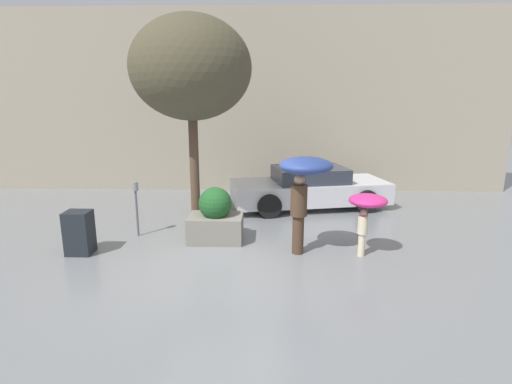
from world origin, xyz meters
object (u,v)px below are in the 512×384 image
(planter_box, at_px, (216,218))
(parked_car_near, at_px, (309,188))
(person_child, at_px, (367,205))
(parking_meter, at_px, (136,197))
(newspaper_box, at_px, (79,233))
(person_adult, at_px, (304,178))
(street_tree, at_px, (191,69))

(planter_box, relative_size, parked_car_near, 0.26)
(person_child, bearing_deg, parking_meter, 146.88)
(parking_meter, height_order, newspaper_box, parking_meter)
(person_child, bearing_deg, person_adult, 158.44)
(newspaper_box, bearing_deg, street_tree, 45.00)
(person_adult, distance_m, street_tree, 3.87)
(parked_car_near, relative_size, street_tree, 0.94)
(parking_meter, bearing_deg, parked_car_near, 32.31)
(parking_meter, bearing_deg, person_adult, -15.63)
(planter_box, relative_size, person_child, 0.96)
(person_adult, bearing_deg, street_tree, -176.62)
(planter_box, bearing_deg, person_adult, -22.64)
(person_adult, xyz_separation_m, street_tree, (-2.52, 1.95, 2.19))
(planter_box, bearing_deg, parked_car_near, 51.01)
(parked_car_near, bearing_deg, newspaper_box, 114.95)
(parked_car_near, height_order, parking_meter, parking_meter)
(parked_car_near, xyz_separation_m, newspaper_box, (-5.07, -3.80, -0.12))
(planter_box, bearing_deg, parking_meter, 171.97)
(person_adult, relative_size, street_tree, 0.40)
(person_child, height_order, parking_meter, parking_meter)
(planter_box, distance_m, parked_car_near, 3.78)
(person_adult, relative_size, newspaper_box, 2.24)
(planter_box, height_order, person_child, person_child)
(parking_meter, bearing_deg, person_child, -11.88)
(person_adult, height_order, newspaper_box, person_adult)
(newspaper_box, bearing_deg, person_child, 0.73)
(planter_box, bearing_deg, person_child, -14.11)
(planter_box, bearing_deg, street_tree, 119.08)
(person_adult, xyz_separation_m, person_child, (1.26, -0.01, -0.55))
(parked_car_near, distance_m, street_tree, 4.77)
(planter_box, distance_m, person_adult, 2.30)
(person_child, bearing_deg, parked_car_near, 80.26)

